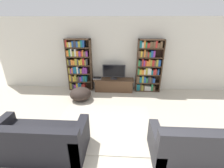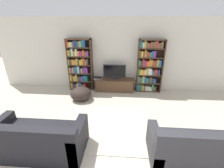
% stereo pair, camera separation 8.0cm
% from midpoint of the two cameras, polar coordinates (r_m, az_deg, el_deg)
% --- Properties ---
extents(wall_back, '(8.80, 0.06, 2.60)m').
position_cam_midpoint_polar(wall_back, '(5.58, 1.43, 11.00)').
color(wall_back, silver).
rests_on(wall_back, ground_plane).
extents(bookshelf_left, '(0.89, 0.30, 1.89)m').
position_cam_midpoint_polar(bookshelf_left, '(5.70, -11.84, 7.18)').
color(bookshelf_left, '#422D1E').
rests_on(bookshelf_left, ground_plane).
extents(bookshelf_right, '(0.89, 0.30, 1.89)m').
position_cam_midpoint_polar(bookshelf_right, '(5.57, 14.26, 6.47)').
color(bookshelf_right, '#422D1E').
rests_on(bookshelf_right, ground_plane).
extents(tv_stand, '(1.46, 0.45, 0.46)m').
position_cam_midpoint_polar(tv_stand, '(5.63, 1.30, -0.32)').
color(tv_stand, brown).
rests_on(tv_stand, ground_plane).
extents(television, '(0.83, 0.16, 0.55)m').
position_cam_midpoint_polar(television, '(5.48, 1.37, 4.78)').
color(television, '#2D2D33').
rests_on(television, tv_stand).
extents(laptop, '(0.30, 0.24, 0.03)m').
position_cam_midpoint_polar(laptop, '(5.66, -5.03, 2.34)').
color(laptop, silver).
rests_on(laptop, tv_stand).
extents(area_rug, '(2.45, 1.90, 0.02)m').
position_cam_midpoint_polar(area_rug, '(3.95, -2.80, -15.20)').
color(area_rug, beige).
rests_on(area_rug, ground_plane).
extents(couch_left_sectional, '(1.81, 0.84, 0.81)m').
position_cam_midpoint_polar(couch_left_sectional, '(3.44, -25.75, -18.60)').
color(couch_left_sectional, black).
rests_on(couch_left_sectional, ground_plane).
extents(couch_right_sofa, '(1.77, 0.83, 0.85)m').
position_cam_midpoint_polar(couch_right_sofa, '(3.39, 30.98, -20.68)').
color(couch_right_sofa, '#2D2D33').
rests_on(couch_right_sofa, ground_plane).
extents(beanbag_ottoman, '(0.70, 0.70, 0.42)m').
position_cam_midpoint_polar(beanbag_ottoman, '(5.09, -11.34, -3.63)').
color(beanbag_ottoman, '#2D231E').
rests_on(beanbag_ottoman, ground_plane).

